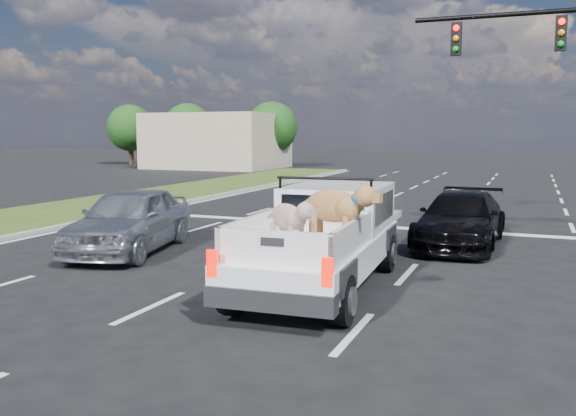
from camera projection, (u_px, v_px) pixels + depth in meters
name	position (u px, v px, depth m)	size (l,w,h in m)	color
ground	(245.00, 320.00, 9.47)	(160.00, 160.00, 0.00)	black
road_markings	(358.00, 247.00, 15.51)	(17.75, 60.00, 0.01)	silver
grass_median_left	(1.00, 223.00, 19.25)	(5.00, 60.00, 0.10)	#263E13
curb_left	(62.00, 227.00, 18.34)	(0.15, 60.00, 0.14)	#A6A098
building_left	(217.00, 141.00, 49.75)	(10.00, 8.00, 4.40)	#B8A78C
tree_far_a	(130.00, 128.00, 55.16)	(4.20, 4.20, 5.40)	#332114
tree_far_b	(188.00, 128.00, 52.94)	(4.20, 4.20, 5.40)	#332114
tree_far_c	(272.00, 128.00, 49.97)	(4.20, 4.20, 5.40)	#332114
pickup_truck	(325.00, 235.00, 11.39)	(2.47, 5.61, 2.07)	black
silver_sedan	(130.00, 219.00, 14.81)	(1.88, 4.67, 1.59)	silver
black_coupe	(461.00, 219.00, 15.58)	(1.92, 4.72, 1.37)	black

